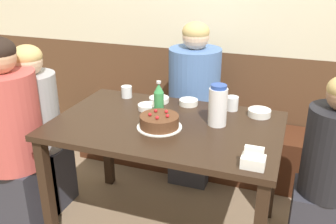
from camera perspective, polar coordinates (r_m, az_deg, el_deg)
name	(u,v)px	position (r m, az deg, el deg)	size (l,w,h in m)	color
back_wall	(212,16)	(3.04, 6.73, 14.40)	(4.80, 0.04, 2.50)	brown
bench_seat	(200,145)	(3.15, 4.94, -5.10)	(2.13, 0.38, 0.43)	#472314
dining_table	(166,138)	(2.24, -0.29, -4.01)	(1.33, 0.84, 0.77)	black
birthday_cake	(159,122)	(2.13, -1.33, -1.48)	(0.26, 0.26, 0.09)	white
water_pitcher	(218,106)	(2.15, 7.60, 0.98)	(0.11, 0.11, 0.24)	white
soju_bottle	(159,99)	(2.26, -1.41, 1.93)	(0.06, 0.06, 0.22)	#388E4C
napkin_holder	(253,160)	(1.78, 12.87, -7.12)	(0.11, 0.08, 0.11)	white
bowl_soup_white	(259,113)	(2.36, 13.75, -0.10)	(0.14, 0.14, 0.04)	white
bowl_rice_small	(189,102)	(2.47, 3.15, 1.50)	(0.12, 0.12, 0.04)	white
bowl_side_dish	(148,107)	(2.39, -3.14, 0.79)	(0.12, 0.12, 0.03)	white
bowl_sauce_shallow	(159,100)	(2.51, -1.37, 1.91)	(0.13, 0.13, 0.03)	white
glass_water_tall	(232,103)	(2.41, 9.73, 1.31)	(0.08, 0.08, 0.09)	silver
glass_tumbler_short	(127,92)	(2.61, -6.32, 3.08)	(0.07, 0.07, 0.08)	silver
person_teal_shirt	(194,105)	(2.86, 3.95, 1.04)	(0.38, 0.38, 1.26)	#33333D
person_pale_blue_shirt	(38,134)	(2.71, -19.19, -3.19)	(0.34, 0.32, 1.17)	#33333D
person_grey_tee	(12,138)	(2.52, -22.67, -3.66)	(0.38, 0.38, 1.26)	#33333D
person_dark_striped	(328,180)	(2.29, 23.20, -9.57)	(0.34, 0.32, 1.13)	#33333D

